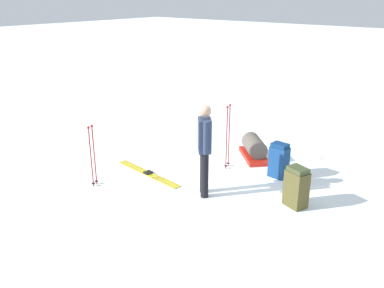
# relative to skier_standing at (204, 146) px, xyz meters

# --- Properties ---
(ground_plane) EXTENTS (80.00, 80.00, 0.00)m
(ground_plane) POSITION_rel_skier_standing_xyz_m (-0.46, -0.67, -0.95)
(ground_plane) COLOR white
(skier_standing) EXTENTS (0.44, 0.42, 1.70)m
(skier_standing) POSITION_rel_skier_standing_xyz_m (0.00, 0.00, 0.00)
(skier_standing) COLOR black
(skier_standing) RESTS_ON ground_plane
(ski_pair_near) EXTENTS (0.35, 1.82, 0.05)m
(ski_pair_near) POSITION_rel_skier_standing_xyz_m (0.03, -1.44, -0.94)
(ski_pair_near) COLOR gold
(ski_pair_near) RESTS_ON ground_plane
(backpack_large_dark) EXTENTS (0.38, 0.44, 0.73)m
(backpack_large_dark) POSITION_rel_skier_standing_xyz_m (-0.66, 1.49, -0.60)
(backpack_large_dark) COLOR #4D4722
(backpack_large_dark) RESTS_ON ground_plane
(backpack_bright) EXTENTS (0.27, 0.36, 0.71)m
(backpack_bright) POSITION_rel_skier_standing_xyz_m (-1.55, 0.67, -0.60)
(backpack_bright) COLOR navy
(backpack_bright) RESTS_ON ground_plane
(ski_poles_planted_near) EXTENTS (0.17, 0.10, 1.21)m
(ski_poles_planted_near) POSITION_rel_skier_standing_xyz_m (1.04, -1.85, -0.28)
(ski_poles_planted_near) COLOR maroon
(ski_poles_planted_near) RESTS_ON ground_plane
(ski_poles_planted_far) EXTENTS (0.23, 0.12, 1.37)m
(ski_poles_planted_far) POSITION_rel_skier_standing_xyz_m (-1.30, -0.40, -0.20)
(ski_poles_planted_far) COLOR maroon
(ski_poles_planted_far) RESTS_ON ground_plane
(gear_sled) EXTENTS (1.06, 1.08, 0.49)m
(gear_sled) POSITION_rel_skier_standing_xyz_m (-2.12, -0.24, -0.73)
(gear_sled) COLOR red
(gear_sled) RESTS_ON ground_plane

